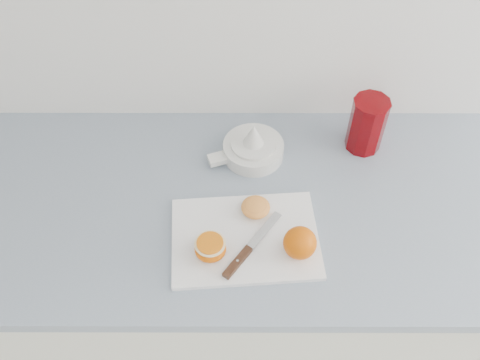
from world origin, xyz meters
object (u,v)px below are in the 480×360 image
Objects in this scene: counter at (271,289)px; red_tumbler at (366,126)px; citrus_juicer at (253,147)px; cutting_board at (245,238)px; half_orange at (210,248)px.

red_tumbler is (0.22, 0.18, 0.51)m from counter.
red_tumbler is at bearing 38.92° from counter.
cutting_board is at bearing -94.42° from citrus_juicer.
red_tumbler reaches higher than citrus_juicer.
citrus_juicer is 0.29m from red_tumbler.
red_tumbler reaches higher than counter.
half_orange is 0.36× the size of citrus_juicer.
counter is at bearing -66.80° from citrus_juicer.
red_tumbler is (0.30, 0.29, 0.06)m from cutting_board.
cutting_board is 2.17× the size of red_tumbler.
citrus_juicer is at bearing 72.38° from half_orange.
cutting_board is 4.73× the size of half_orange.
counter is 12.48× the size of citrus_juicer.
red_tumbler reaches higher than cutting_board.
half_orange is 0.51m from red_tumbler.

